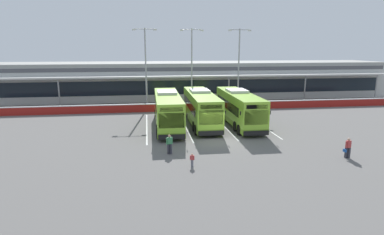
% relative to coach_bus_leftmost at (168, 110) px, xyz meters
% --- Properties ---
extents(ground_plane, '(200.00, 200.00, 0.00)m').
position_rel_coach_bus_leftmost_xyz_m(ground_plane, '(4.00, -6.03, -1.79)').
color(ground_plane, '#605E5B').
extents(terminal_building, '(70.00, 13.00, 6.00)m').
position_rel_coach_bus_leftmost_xyz_m(terminal_building, '(4.00, 20.88, 1.23)').
color(terminal_building, silver).
rests_on(terminal_building, ground).
extents(red_barrier_wall, '(60.00, 0.40, 1.10)m').
position_rel_coach_bus_leftmost_xyz_m(red_barrier_wall, '(4.00, 8.47, -1.23)').
color(red_barrier_wall, maroon).
rests_on(red_barrier_wall, ground).
extents(coach_bus_leftmost, '(2.99, 12.17, 3.78)m').
position_rel_coach_bus_leftmost_xyz_m(coach_bus_leftmost, '(0.00, 0.00, 0.00)').
color(coach_bus_leftmost, '#8CC633').
rests_on(coach_bus_leftmost, ground).
extents(coach_bus_left_centre, '(2.99, 12.17, 3.78)m').
position_rel_coach_bus_leftmost_xyz_m(coach_bus_left_centre, '(3.77, 0.78, 0.00)').
color(coach_bus_left_centre, '#8CC633').
rests_on(coach_bus_left_centre, ground).
extents(coach_bus_centre, '(2.99, 12.17, 3.78)m').
position_rel_coach_bus_leftmost_xyz_m(coach_bus_centre, '(7.97, 0.19, 0.00)').
color(coach_bus_centre, '#8CC633').
rests_on(coach_bus_centre, ground).
extents(bay_stripe_far_west, '(0.14, 13.00, 0.01)m').
position_rel_coach_bus_leftmost_xyz_m(bay_stripe_far_west, '(-2.30, -0.03, -1.78)').
color(bay_stripe_far_west, silver).
rests_on(bay_stripe_far_west, ground).
extents(bay_stripe_west, '(0.14, 13.00, 0.01)m').
position_rel_coach_bus_leftmost_xyz_m(bay_stripe_west, '(1.90, -0.03, -1.78)').
color(bay_stripe_west, silver).
rests_on(bay_stripe_west, ground).
extents(bay_stripe_mid_west, '(0.14, 13.00, 0.01)m').
position_rel_coach_bus_leftmost_xyz_m(bay_stripe_mid_west, '(6.10, -0.03, -1.78)').
color(bay_stripe_mid_west, silver).
rests_on(bay_stripe_mid_west, ground).
extents(bay_stripe_centre, '(0.14, 13.00, 0.01)m').
position_rel_coach_bus_leftmost_xyz_m(bay_stripe_centre, '(10.30, -0.03, -1.78)').
color(bay_stripe_centre, silver).
rests_on(bay_stripe_centre, ground).
extents(pedestrian_with_handbag, '(0.65, 0.35, 1.62)m').
position_rel_coach_bus_leftmost_xyz_m(pedestrian_with_handbag, '(13.17, -12.02, -0.93)').
color(pedestrian_with_handbag, '#33333D').
rests_on(pedestrian_with_handbag, ground).
extents(pedestrian_in_dark_coat, '(0.53, 0.31, 1.62)m').
position_rel_coach_bus_leftmost_xyz_m(pedestrian_in_dark_coat, '(-0.47, -9.11, -0.91)').
color(pedestrian_in_dark_coat, '#33333D').
rests_on(pedestrian_in_dark_coat, ground).
extents(pedestrian_child, '(0.33, 0.23, 1.00)m').
position_rel_coach_bus_leftmost_xyz_m(pedestrian_child, '(0.95, -12.14, -1.24)').
color(pedestrian_child, slate).
rests_on(pedestrian_child, ground).
extents(lamp_post_west, '(3.24, 0.28, 11.00)m').
position_rel_coach_bus_leftmost_xyz_m(lamp_post_west, '(-2.24, 10.33, 4.50)').
color(lamp_post_west, '#9E9EA3').
rests_on(lamp_post_west, ground).
extents(lamp_post_centre, '(3.24, 0.28, 11.00)m').
position_rel_coach_bus_leftmost_xyz_m(lamp_post_centre, '(4.15, 10.83, 4.50)').
color(lamp_post_centre, '#9E9EA3').
rests_on(lamp_post_centre, ground).
extents(lamp_post_east, '(3.24, 0.28, 11.00)m').
position_rel_coach_bus_leftmost_xyz_m(lamp_post_east, '(10.79, 10.31, 4.50)').
color(lamp_post_east, '#9E9EA3').
rests_on(lamp_post_east, ground).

